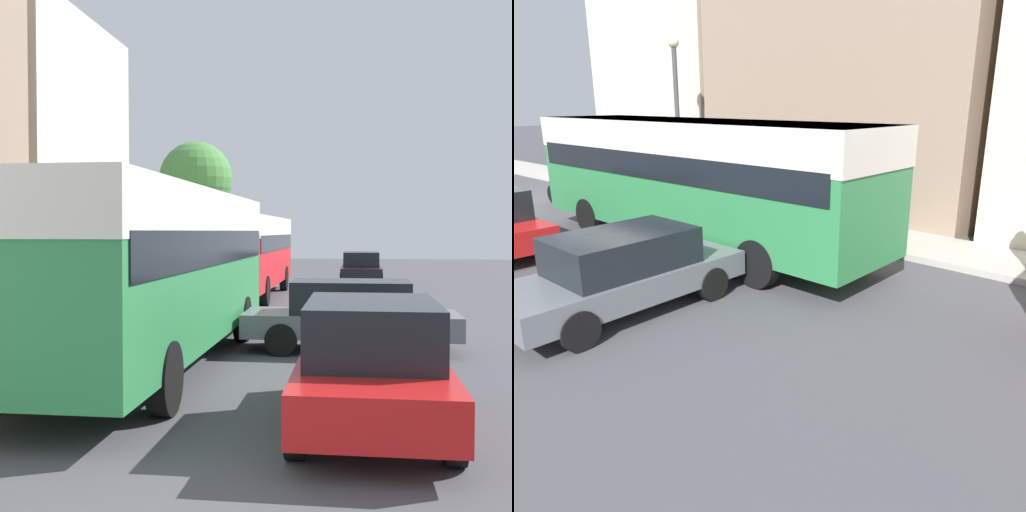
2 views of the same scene
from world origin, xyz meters
The scene contains 7 objects.
sidewalk centered at (-5.10, 0.00, 0.07)m, with size 2.20×120.00×0.15m.
building_corner centered at (-9.36, 0.24, 4.30)m, with size 6.31×7.46×8.60m.
building_midblock centered at (-9.41, 9.07, 4.90)m, with size 6.42×9.76×9.81m.
bus_lead centered at (-1.55, 8.99, 2.06)m, with size 2.64×10.54×3.18m.
motorcycle_behind_lead centered at (-1.76, 1.38, 0.68)m, with size 0.38×2.24×1.73m.
car_far_curb centered at (2.02, 11.27, 0.75)m, with size 4.34×1.80×1.44m.
lamp_post centered at (-4.35, 4.91, 3.42)m, with size 0.36×0.36×5.45m.
Camera 2 is at (6.56, 18.75, 3.62)m, focal length 35.00 mm.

